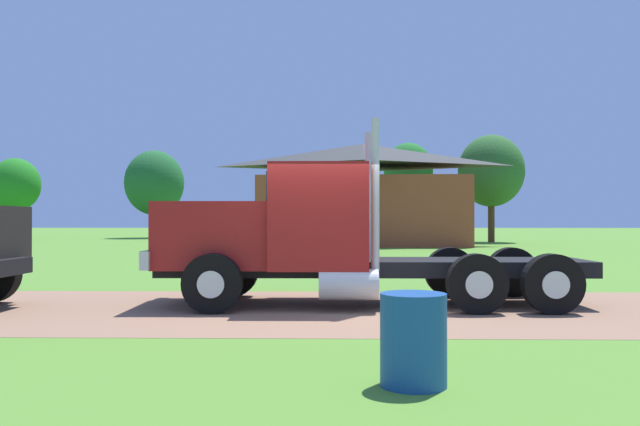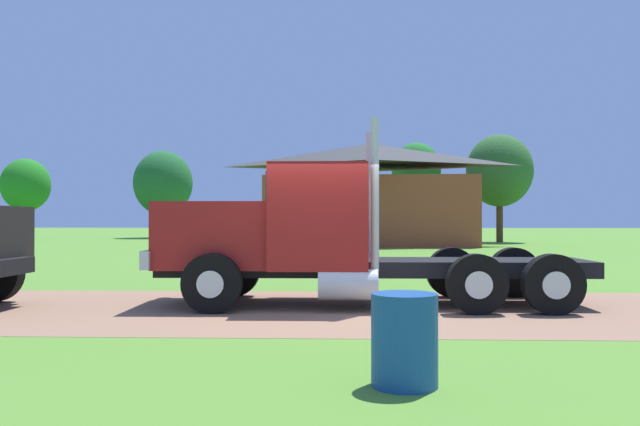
{
  "view_description": "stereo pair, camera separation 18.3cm",
  "coord_description": "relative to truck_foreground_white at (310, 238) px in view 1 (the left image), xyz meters",
  "views": [
    {
      "loc": [
        0.25,
        -11.16,
        1.58
      ],
      "look_at": [
        0.0,
        0.27,
        1.68
      ],
      "focal_mm": 36.07,
      "sensor_mm": 36.0,
      "label": 1
    },
    {
      "loc": [
        0.43,
        -11.16,
        1.58
      ],
      "look_at": [
        0.0,
        0.27,
        1.68
      ],
      "focal_mm": 36.07,
      "sensor_mm": 36.0,
      "label": 2
    }
  ],
  "objects": [
    {
      "name": "ground_plane",
      "position": [
        0.19,
        -0.69,
        -1.22
      ],
      "size": [
        200.0,
        200.0,
        0.0
      ],
      "primitive_type": "plane",
      "color": "#568B2E"
    },
    {
      "name": "dirt_track",
      "position": [
        0.19,
        -0.69,
        -1.22
      ],
      "size": [
        120.0,
        5.44,
        0.01
      ],
      "primitive_type": "cube",
      "color": "#956D53",
      "rests_on": "ground_plane"
    },
    {
      "name": "truck_foreground_white",
      "position": [
        0.0,
        0.0,
        0.0
      ],
      "size": [
        7.91,
        2.78,
        3.3
      ],
      "color": "black",
      "rests_on": "ground_plane"
    },
    {
      "name": "steel_barrel",
      "position": [
        1.19,
        -5.75,
        -0.78
      ],
      "size": [
        0.63,
        0.63,
        0.87
      ],
      "primitive_type": "cylinder",
      "color": "#19478C",
      "rests_on": "ground_plane"
    },
    {
      "name": "shed_building",
      "position": [
        2.16,
        26.07,
        1.68
      ],
      "size": [
        12.7,
        6.53,
        6.01
      ],
      "color": "#98432A",
      "rests_on": "ground_plane"
    },
    {
      "name": "tree_left",
      "position": [
        -24.39,
        37.68,
        2.99
      ],
      "size": [
        3.75,
        3.75,
        6.31
      ],
      "color": "#513823",
      "rests_on": "ground_plane"
    },
    {
      "name": "tree_mid",
      "position": [
        -14.33,
        40.71,
        3.31
      ],
      "size": [
        4.83,
        4.83,
        7.2
      ],
      "color": "#513823",
      "rests_on": "ground_plane"
    },
    {
      "name": "tree_right",
      "position": [
        5.67,
        33.16,
        3.73
      ],
      "size": [
        3.44,
        3.44,
        6.89
      ],
      "color": "#513823",
      "rests_on": "ground_plane"
    },
    {
      "name": "tree_far_right",
      "position": [
        11.06,
        31.6,
        3.57
      ],
      "size": [
        4.41,
        4.41,
        7.24
      ],
      "color": "#513823",
      "rests_on": "ground_plane"
    }
  ]
}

